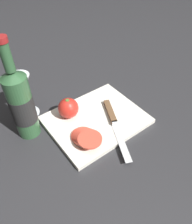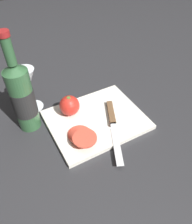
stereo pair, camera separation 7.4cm
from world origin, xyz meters
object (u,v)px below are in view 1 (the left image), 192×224
(wine_bottle, at_px, (22,104))
(knife, at_px, (112,117))
(wine_glass, at_px, (22,88))
(whole_tomato, at_px, (68,108))
(tomato_slice_stack_near, at_px, (86,137))

(wine_bottle, xyz_separation_m, knife, (-0.25, 0.13, -0.10))
(wine_glass, bearing_deg, knife, 134.97)
(whole_tomato, bearing_deg, tomato_slice_stack_near, 82.62)
(wine_bottle, xyz_separation_m, tomato_slice_stack_near, (-0.12, 0.16, -0.09))
(knife, bearing_deg, wine_bottle, -92.73)
(wine_glass, distance_m, knife, 0.32)
(whole_tomato, xyz_separation_m, tomato_slice_stack_near, (0.02, 0.13, -0.02))
(tomato_slice_stack_near, bearing_deg, knife, -168.19)
(wine_glass, bearing_deg, wine_bottle, 67.00)
(wine_bottle, bearing_deg, knife, 152.64)
(knife, relative_size, tomato_slice_stack_near, 2.19)
(wine_glass, relative_size, whole_tomato, 2.29)
(wine_bottle, height_order, knife, wine_bottle)
(whole_tomato, bearing_deg, knife, 137.95)
(wine_glass, relative_size, tomato_slice_stack_near, 1.43)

